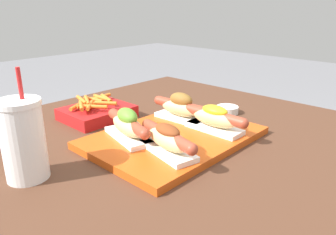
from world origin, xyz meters
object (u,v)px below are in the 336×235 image
Objects in this scene: hot_dog_3 at (181,108)px; hot_dog_0 at (168,139)px; hot_dog_2 at (128,125)px; hot_dog_1 at (215,118)px; drink_cup at (23,140)px; sauce_bowl at (227,109)px; fries_basket at (97,112)px; serving_tray at (174,137)px.

hot_dog_0 is at bearing -146.50° from hot_dog_3.
hot_dog_1 is at bearing -32.81° from hot_dog_2.
drink_cup reaches higher than hot_dog_3.
hot_dog_2 is at bearing 147.19° from hot_dog_1.
drink_cup is at bearing 148.47° from hot_dog_0.
fries_basket is (-0.31, 0.26, 0.01)m from sauce_bowl.
sauce_bowl is at bearing -10.55° from hot_dog_3.
hot_dog_2 reaches higher than hot_dog_1.
hot_dog_3 reaches higher than fries_basket.
hot_dog_2 is 0.99× the size of fries_basket.
hot_dog_3 reaches higher than hot_dog_0.
hot_dog_0 is 0.29m from drink_cup.
hot_dog_2 is at bearing 174.27° from sauce_bowl.
hot_dog_3 is (0.19, -0.00, 0.00)m from hot_dog_2.
drink_cup is (-0.34, 0.09, 0.07)m from serving_tray.
hot_dog_0 is 0.86× the size of drink_cup.
drink_cup is (-0.43, 0.03, 0.03)m from hot_dog_3.
hot_dog_0 is at bearing -178.51° from hot_dog_1.
sauce_bowl is (0.18, -0.03, -0.04)m from hot_dog_3.
hot_dog_3 is at bearing -1.02° from hot_dog_2.
hot_dog_1 is at bearing -18.93° from drink_cup.
hot_dog_0 is at bearing -144.81° from serving_tray.
hot_dog_3 reaches higher than hot_dog_1.
hot_dog_1 is 0.12m from hot_dog_3.
serving_tray is 2.19× the size of fries_basket.
hot_dog_0 reaches higher than sauce_bowl.
hot_dog_1 is 0.88× the size of drink_cup.
hot_dog_0 is 0.99× the size of fries_basket.
serving_tray is 0.12m from hot_dog_0.
hot_dog_1 is at bearing 1.49° from hot_dog_0.
hot_dog_0 is 0.36m from fries_basket.
hot_dog_3 is 1.01× the size of fries_basket.
serving_tray is 2.21× the size of hot_dog_0.
hot_dog_0 is 0.13m from hot_dog_2.
serving_tray is 1.90× the size of drink_cup.
hot_dog_2 reaches higher than serving_tray.
hot_dog_1 is 2.81× the size of sauce_bowl.
drink_cup is (-0.62, 0.06, 0.07)m from sauce_bowl.
hot_dog_2 is (-0.19, 0.12, 0.00)m from hot_dog_1.
drink_cup is (-0.25, 0.15, 0.03)m from hot_dog_0.
hot_dog_3 reaches higher than hot_dog_2.
fries_basket is at bearing 109.75° from hot_dog_1.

